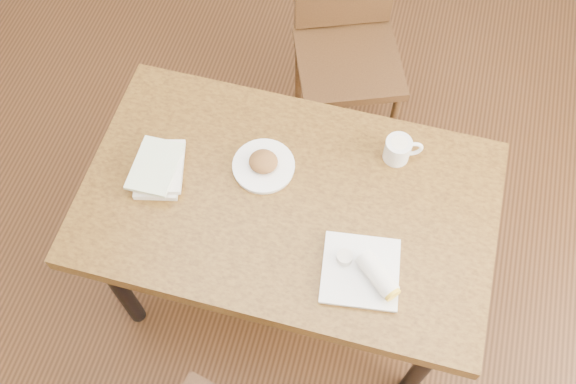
% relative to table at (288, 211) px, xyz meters
% --- Properties ---
extents(ground, '(4.00, 5.00, 0.01)m').
position_rel_table_xyz_m(ground, '(0.00, 0.00, -0.67)').
color(ground, '#472814').
rests_on(ground, ground).
extents(table, '(1.31, 0.78, 0.75)m').
position_rel_table_xyz_m(table, '(0.00, 0.00, 0.00)').
color(table, brown).
rests_on(table, ground).
extents(chair_far, '(0.55, 0.55, 0.95)m').
position_rel_table_xyz_m(chair_far, '(0.01, 0.90, -0.12)').
color(chair_far, '#422912').
rests_on(chair_far, ground).
extents(plate_scone, '(0.20, 0.20, 0.06)m').
position_rel_table_xyz_m(plate_scone, '(-0.11, 0.09, 0.10)').
color(plate_scone, white).
rests_on(plate_scone, table).
extents(coffee_mug, '(0.12, 0.09, 0.09)m').
position_rel_table_xyz_m(coffee_mug, '(0.30, 0.25, 0.13)').
color(coffee_mug, white).
rests_on(coffee_mug, table).
extents(plate_burrito, '(0.26, 0.26, 0.08)m').
position_rel_table_xyz_m(plate_burrito, '(0.29, -0.19, 0.11)').
color(plate_burrito, white).
rests_on(plate_burrito, table).
extents(book_stack, '(0.19, 0.23, 0.05)m').
position_rel_table_xyz_m(book_stack, '(-0.42, -0.01, 0.11)').
color(book_stack, white).
rests_on(book_stack, table).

